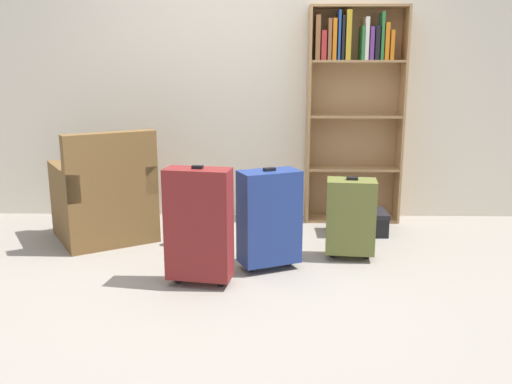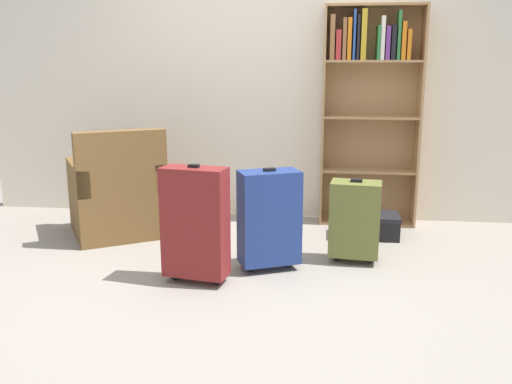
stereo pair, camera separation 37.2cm
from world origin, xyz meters
name	(u,v)px [view 1 (the left image)]	position (x,y,z in m)	size (l,w,h in m)	color
ground_plane	(231,283)	(0.00, 0.00, 0.00)	(9.04, 9.04, 0.00)	gray
back_wall	(242,75)	(0.00, 1.72, 1.30)	(5.16, 0.10, 2.60)	beige
bookshelf	(354,96)	(0.99, 1.55, 1.12)	(0.83, 0.25, 1.88)	#A87F51
armchair	(105,201)	(-1.08, 0.93, 0.32)	(0.96, 0.96, 0.90)	brown
mug	(171,239)	(-0.53, 0.77, 0.05)	(0.12, 0.08, 0.10)	#1E7F4C
storage_box	(357,222)	(0.99, 1.11, 0.10)	(0.48, 0.30, 0.19)	black
suitcase_navy_blue	(269,217)	(0.25, 0.28, 0.37)	(0.46, 0.36, 0.72)	navy
suitcase_dark_red	(199,224)	(-0.20, -0.01, 0.41)	(0.44, 0.26, 0.79)	maroon
suitcase_olive	(351,216)	(0.84, 0.51, 0.32)	(0.37, 0.26, 0.61)	brown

